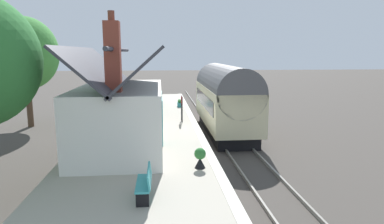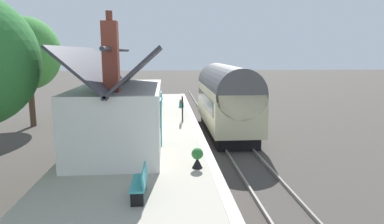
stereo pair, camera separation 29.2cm
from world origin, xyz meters
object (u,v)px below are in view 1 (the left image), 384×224
object	(u,v)px
bench_mid_platform	(154,103)
planter_corner_building	(180,103)
station_building	(121,114)
train	(225,99)
bench_by_lamp	(155,108)
station_sign_board	(182,102)
planter_by_door	(144,98)
planter_edge_near	(200,158)
bench_platform_end	(158,99)
planter_under_sign	(121,95)
tree_distant	(25,54)
planter_bench_right	(144,97)
bench_near_building	(145,182)

from	to	relation	value
bench_mid_platform	planter_corner_building	world-z (taller)	bench_mid_platform
station_building	bench_mid_platform	size ratio (longest dim) A/B	5.29
train	planter_corner_building	size ratio (longest dim) A/B	12.01
bench_by_lamp	bench_mid_platform	bearing A→B (deg)	2.07
bench_by_lamp	planter_corner_building	world-z (taller)	bench_by_lamp
bench_mid_platform	station_sign_board	bearing A→B (deg)	-159.71
planter_by_door	planter_edge_near	xyz separation A→B (m)	(-15.15, -2.66, -0.17)
bench_by_lamp	bench_platform_end	bearing A→B (deg)	-3.14
planter_under_sign	tree_distant	xyz separation A→B (m)	(-5.59, 5.59, 3.57)
bench_platform_end	bench_mid_platform	bearing A→B (deg)	171.47
train	planter_edge_near	world-z (taller)	train
train	station_building	bearing A→B (deg)	136.30
planter_corner_building	planter_by_door	bearing A→B (deg)	70.20
planter_corner_building	tree_distant	distance (m)	11.31
planter_edge_near	planter_under_sign	bearing A→B (deg)	15.03
planter_under_sign	bench_by_lamp	bearing A→B (deg)	-156.39
planter_corner_building	planter_under_sign	size ratio (longest dim) A/B	0.82
station_building	bench_by_lamp	world-z (taller)	station_building
bench_platform_end	tree_distant	bearing A→B (deg)	110.14
bench_platform_end	tree_distant	world-z (taller)	tree_distant
planter_corner_building	planter_under_sign	distance (m)	6.15
bench_by_lamp	tree_distant	bearing A→B (deg)	81.35
bench_platform_end	planter_bench_right	distance (m)	2.44
bench_near_building	station_sign_board	size ratio (longest dim) A/B	0.89
planter_corner_building	station_sign_board	world-z (taller)	station_sign_board
planter_bench_right	planter_under_sign	world-z (taller)	planter_under_sign
train	bench_near_building	size ratio (longest dim) A/B	6.46
station_building	bench_platform_end	bearing A→B (deg)	-7.17
planter_bench_right	station_sign_board	size ratio (longest dim) A/B	0.42
bench_platform_end	planter_bench_right	xyz separation A→B (m)	(2.11, 1.23, -0.15)
bench_mid_platform	bench_by_lamp	size ratio (longest dim) A/B	1.01
bench_mid_platform	tree_distant	bearing A→B (deg)	96.82
planter_corner_building	planter_under_sign	xyz separation A→B (m)	(3.71, 4.90, 0.23)
bench_by_lamp	bench_near_building	xyz separation A→B (m)	(-13.38, 0.09, 0.00)
station_building	train	bearing A→B (deg)	-43.70
tree_distant	planter_edge_near	bearing A→B (deg)	-139.75
planter_bench_right	planter_edge_near	size ratio (longest dim) A/B	0.87
train	planter_by_door	world-z (taller)	train
station_building	bench_mid_platform	distance (m)	10.39
tree_distant	train	bearing A→B (deg)	-103.70
train	bench_mid_platform	bearing A→B (deg)	47.26
planter_corner_building	planter_bench_right	distance (m)	4.50
bench_near_building	planter_by_door	bearing A→B (deg)	2.57
station_building	planter_by_door	distance (m)	12.17
bench_mid_platform	planter_by_door	bearing A→B (deg)	23.20
tree_distant	station_building	bearing A→B (deg)	-141.76
planter_edge_near	station_building	bearing A→B (deg)	45.72
planter_by_door	station_sign_board	distance (m)	7.14
bench_mid_platform	tree_distant	size ratio (longest dim) A/B	0.19
bench_near_building	planter_under_sign	world-z (taller)	planter_under_sign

